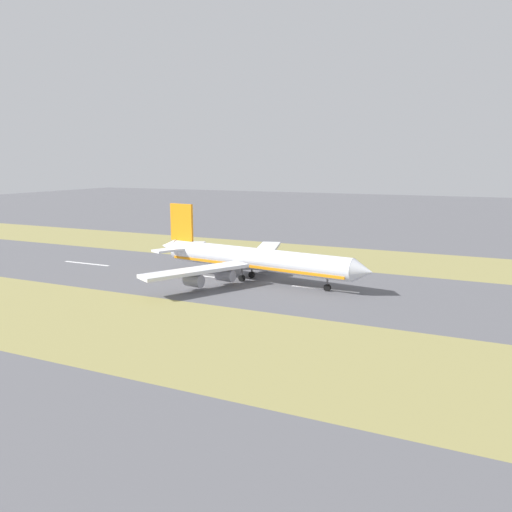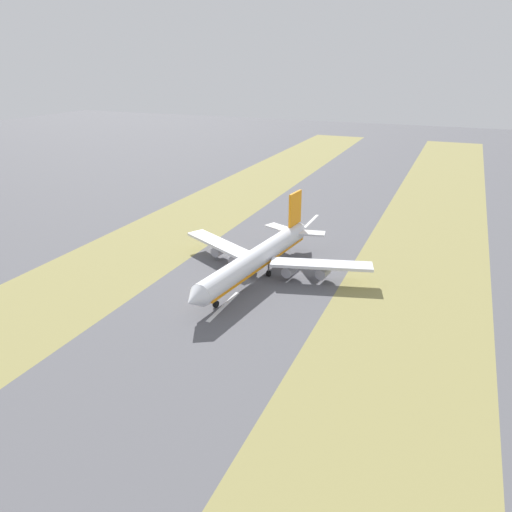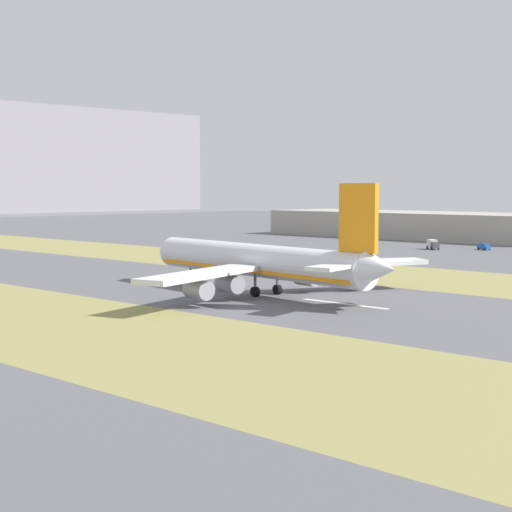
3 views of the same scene
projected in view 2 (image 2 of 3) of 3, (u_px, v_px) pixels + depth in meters
The scene contains 7 objects.
ground_plane at pixel (249, 282), 144.66m from camera, with size 800.00×800.00×0.00m, color #56565B.
grass_median_west at pixel (409, 309), 128.66m from camera, with size 40.00×600.00×0.01m, color olive.
grass_median_east at pixel (121, 260), 160.64m from camera, with size 40.00×600.00×0.01m, color olive.
centreline_dash_near at pixel (311, 221), 198.95m from camera, with size 1.20×18.00×0.01m, color silver.
centreline_dash_mid at pixel (277, 255), 164.57m from camera, with size 1.20×18.00×0.01m, color silver.
centreline_dash_far at pixel (224, 306), 130.20m from camera, with size 1.20×18.00×0.01m, color silver.
airplane_main_jet at pixel (259, 257), 146.39m from camera, with size 63.67×67.17×20.20m.
Camera 2 is at (-52.26, 120.98, 60.14)m, focal length 35.00 mm.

